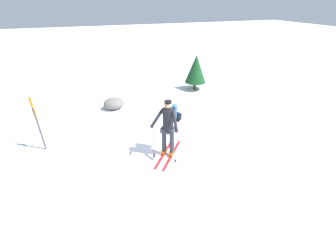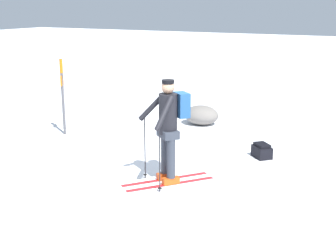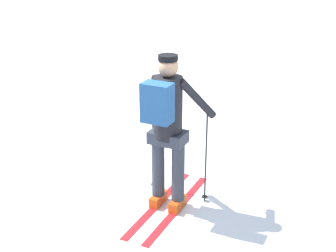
# 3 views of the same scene
# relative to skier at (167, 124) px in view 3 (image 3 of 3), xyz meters

# --- Properties ---
(ground_plane) EXTENTS (80.00, 80.00, 0.00)m
(ground_plane) POSITION_rel_skier_xyz_m (-0.20, -0.08, -1.06)
(ground_plane) COLOR white
(skier) EXTENTS (1.30, 1.50, 1.83)m
(skier) POSITION_rel_skier_xyz_m (0.00, 0.00, 0.00)
(skier) COLOR red
(skier) RESTS_ON ground_plane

